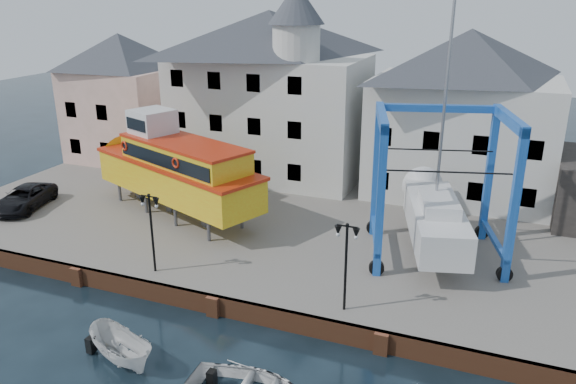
% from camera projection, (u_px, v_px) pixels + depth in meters
% --- Properties ---
extents(ground, '(140.00, 140.00, 0.00)m').
position_uv_depth(ground, '(214.00, 315.00, 26.54)').
color(ground, black).
rests_on(ground, ground).
extents(hardstanding, '(44.00, 22.00, 1.00)m').
position_uv_depth(hardstanding, '(296.00, 222.00, 36.00)').
color(hardstanding, '#6A635A').
rests_on(hardstanding, ground).
extents(quay_wall, '(44.00, 0.47, 1.00)m').
position_uv_depth(quay_wall, '(215.00, 305.00, 26.47)').
color(quay_wall, brown).
rests_on(quay_wall, ground).
extents(building_pink, '(8.00, 7.00, 10.30)m').
position_uv_depth(building_pink, '(124.00, 98.00, 46.44)').
color(building_pink, '#C79E8E').
rests_on(building_pink, hardstanding).
extents(building_white_main, '(14.00, 8.30, 14.00)m').
position_uv_depth(building_white_main, '(271.00, 92.00, 41.85)').
color(building_white_main, beige).
rests_on(building_white_main, hardstanding).
extents(building_white_right, '(12.00, 8.00, 11.20)m').
position_uv_depth(building_white_right, '(463.00, 115.00, 37.83)').
color(building_white_right, beige).
rests_on(building_white_right, hardstanding).
extents(lamp_post_left, '(1.12, 0.32, 4.20)m').
position_uv_depth(lamp_post_left, '(150.00, 213.00, 27.57)').
color(lamp_post_left, black).
rests_on(lamp_post_left, hardstanding).
extents(lamp_post_right, '(1.12, 0.32, 4.20)m').
position_uv_depth(lamp_post_right, '(347.00, 245.00, 24.11)').
color(lamp_post_right, black).
rests_on(lamp_post_right, hardstanding).
extents(tour_boat, '(15.05, 8.78, 6.45)m').
position_uv_depth(tour_boat, '(168.00, 166.00, 35.41)').
color(tour_boat, '#59595E').
rests_on(tour_boat, hardstanding).
extents(travel_lift, '(8.17, 10.22, 14.97)m').
position_uv_depth(travel_lift, '(434.00, 206.00, 30.35)').
color(travel_lift, '#1246A0').
rests_on(travel_lift, hardstanding).
extents(van, '(3.54, 5.51, 1.41)m').
position_uv_depth(van, '(24.00, 198.00, 36.67)').
color(van, black).
rests_on(van, hardstanding).
extents(motorboat_a, '(4.18, 2.82, 1.51)m').
position_uv_depth(motorboat_a, '(123.00, 361.00, 23.25)').
color(motorboat_a, silver).
rests_on(motorboat_a, ground).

